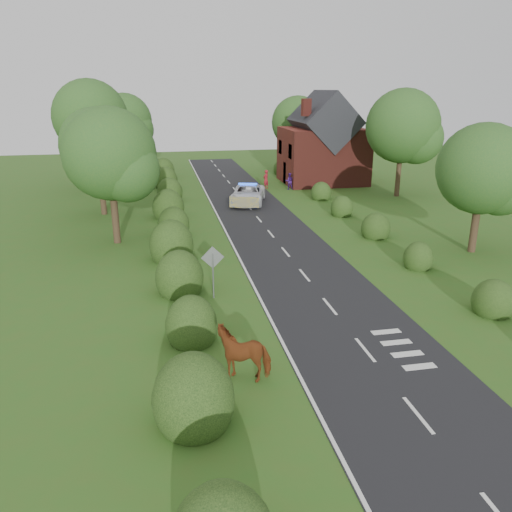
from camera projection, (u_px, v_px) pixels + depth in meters
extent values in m
plane|color=#3C5A1E|center=(330.00, 307.00, 22.38)|extent=(120.00, 120.00, 0.00)
cube|color=black|center=(262.00, 223.00, 36.32)|extent=(6.00, 70.00, 0.02)
cube|color=white|center=(418.00, 415.00, 14.93)|extent=(0.12, 1.80, 0.01)
cube|color=white|center=(365.00, 350.00, 18.65)|extent=(0.12, 1.80, 0.01)
cube|color=white|center=(330.00, 306.00, 22.37)|extent=(0.12, 1.80, 0.01)
cube|color=white|center=(304.00, 275.00, 26.09)|extent=(0.12, 1.80, 0.01)
cube|color=white|center=(286.00, 252.00, 29.81)|extent=(0.12, 1.80, 0.01)
cube|color=white|center=(271.00, 234.00, 33.53)|extent=(0.12, 1.80, 0.01)
cube|color=white|center=(259.00, 219.00, 37.25)|extent=(0.12, 1.80, 0.01)
cube|color=white|center=(249.00, 207.00, 40.97)|extent=(0.12, 1.80, 0.01)
cube|color=white|center=(241.00, 197.00, 44.69)|extent=(0.12, 1.80, 0.01)
cube|color=white|center=(234.00, 189.00, 48.41)|extent=(0.12, 1.80, 0.01)
cube|color=white|center=(229.00, 182.00, 52.13)|extent=(0.12, 1.80, 0.01)
cube|color=white|center=(224.00, 176.00, 55.85)|extent=(0.12, 1.80, 0.01)
cube|color=white|center=(219.00, 170.00, 59.57)|extent=(0.12, 1.80, 0.01)
cube|color=white|center=(215.00, 165.00, 63.28)|extent=(0.12, 1.80, 0.01)
cube|color=white|center=(212.00, 161.00, 67.00)|extent=(0.12, 1.80, 0.01)
cube|color=white|center=(222.00, 225.00, 35.79)|extent=(0.12, 70.00, 0.01)
cube|color=white|center=(419.00, 367.00, 17.51)|extent=(1.20, 0.35, 0.01)
cube|color=white|center=(407.00, 354.00, 18.35)|extent=(1.20, 0.35, 0.01)
cube|color=white|center=(396.00, 342.00, 19.18)|extent=(1.20, 0.35, 0.01)
cube|color=white|center=(386.00, 332.00, 20.02)|extent=(1.20, 0.35, 0.01)
ellipsoid|color=black|center=(193.00, 399.00, 14.41)|extent=(2.40, 2.52, 2.80)
ellipsoid|color=black|center=(192.00, 325.00, 19.15)|extent=(2.00, 2.10, 2.40)
ellipsoid|color=black|center=(180.00, 278.00, 23.74)|extent=(2.30, 2.41, 2.70)
ellipsoid|color=black|center=(172.00, 246.00, 28.33)|extent=(2.50, 2.62, 3.00)
ellipsoid|color=black|center=(174.00, 225.00, 33.07)|extent=(2.10, 2.20, 2.50)
ellipsoid|color=black|center=(168.00, 207.00, 37.66)|extent=(2.40, 2.52, 2.80)
ellipsoid|color=black|center=(170.00, 193.00, 43.31)|extent=(2.20, 2.31, 2.60)
ellipsoid|color=black|center=(166.00, 180.00, 48.85)|extent=(2.30, 2.41, 2.70)
ellipsoid|color=black|center=(163.00, 171.00, 54.40)|extent=(2.40, 2.52, 2.80)
ellipsoid|color=black|center=(493.00, 301.00, 21.57)|extent=(1.80, 1.89, 2.00)
ellipsoid|color=black|center=(418.00, 259.00, 27.10)|extent=(1.60, 1.68, 1.90)
ellipsoid|color=black|center=(376.00, 229.00, 32.70)|extent=(1.90, 2.00, 2.10)
ellipsoid|color=black|center=(342.00, 209.00, 38.27)|extent=(1.70, 1.78, 2.00)
ellipsoid|color=black|center=(321.00, 193.00, 43.90)|extent=(1.80, 1.89, 2.00)
ellipsoid|color=black|center=(281.00, 169.00, 56.89)|extent=(1.70, 1.78, 2.00)
cylinder|color=#332316|center=(115.00, 212.00, 31.07)|extent=(0.44, 0.44, 3.96)
sphere|color=#215322|center=(109.00, 154.00, 29.93)|extent=(5.60, 5.60, 5.60)
sphere|color=#436623|center=(127.00, 170.00, 29.87)|extent=(3.92, 3.92, 3.92)
cylinder|color=#332316|center=(102.00, 190.00, 38.27)|extent=(0.44, 0.44, 3.74)
sphere|color=#215322|center=(98.00, 145.00, 37.19)|extent=(5.60, 5.60, 5.60)
sphere|color=#436623|center=(112.00, 157.00, 37.12)|extent=(3.92, 3.92, 3.92)
cylinder|color=#332316|center=(95.00, 165.00, 47.12)|extent=(0.44, 0.44, 4.84)
sphere|color=#215322|center=(90.00, 117.00, 45.72)|extent=(6.80, 6.80, 6.80)
sphere|color=#436623|center=(104.00, 130.00, 45.66)|extent=(4.76, 4.76, 4.76)
cylinder|color=#332316|center=(127.00, 155.00, 56.98)|extent=(0.44, 0.44, 4.18)
sphere|color=#215322|center=(125.00, 121.00, 55.77)|extent=(6.00, 6.00, 6.00)
sphere|color=#436623|center=(135.00, 130.00, 55.71)|extent=(4.20, 4.20, 4.20)
cylinder|color=#332316|center=(475.00, 223.00, 29.41)|extent=(0.44, 0.44, 3.52)
sphere|color=#215322|center=(483.00, 169.00, 28.39)|extent=(5.20, 5.20, 5.20)
sphere|color=#436623|center=(501.00, 184.00, 28.33)|extent=(3.64, 3.64, 3.64)
cylinder|color=#332316|center=(399.00, 172.00, 44.70)|extent=(0.44, 0.44, 4.40)
sphere|color=#215322|center=(403.00, 126.00, 43.42)|extent=(6.40, 6.40, 6.40)
sphere|color=#436623|center=(417.00, 138.00, 43.35)|extent=(4.48, 4.48, 4.48)
cylinder|color=#332316|center=(297.00, 154.00, 58.73)|extent=(0.44, 0.44, 3.96)
sphere|color=#215322|center=(298.00, 122.00, 57.58)|extent=(6.00, 6.00, 6.00)
sphere|color=#436623|center=(308.00, 131.00, 57.50)|extent=(4.20, 4.20, 4.20)
cylinder|color=gray|center=(213.00, 276.00, 22.97)|extent=(0.08, 0.08, 2.20)
cube|color=gray|center=(213.00, 257.00, 22.68)|extent=(1.06, 0.04, 1.06)
cube|color=maroon|center=(323.00, 156.00, 51.14)|extent=(8.00, 7.00, 5.50)
cube|color=black|center=(324.00, 121.00, 50.04)|extent=(5.94, 7.40, 5.94)
cube|color=maroon|center=(306.00, 107.00, 47.27)|extent=(0.80, 0.80, 1.60)
imported|color=maroon|center=(244.00, 355.00, 16.82)|extent=(2.36, 1.57, 1.54)
imported|color=white|center=(248.00, 194.00, 42.32)|extent=(4.08, 6.15, 1.57)
cube|color=yellow|center=(244.00, 202.00, 39.65)|extent=(2.26, 0.72, 0.86)
cube|color=blue|center=(248.00, 184.00, 42.04)|extent=(1.58, 0.71, 0.14)
imported|color=maroon|center=(266.00, 179.00, 48.48)|extent=(0.78, 0.76, 1.81)
imported|color=#3D176C|center=(289.00, 181.00, 48.14)|extent=(0.82, 0.66, 1.60)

